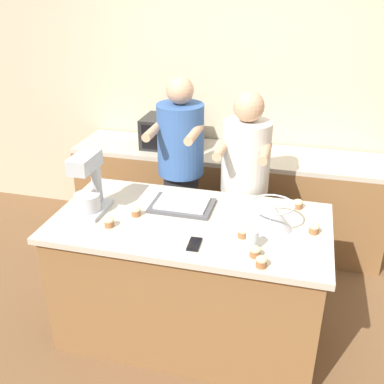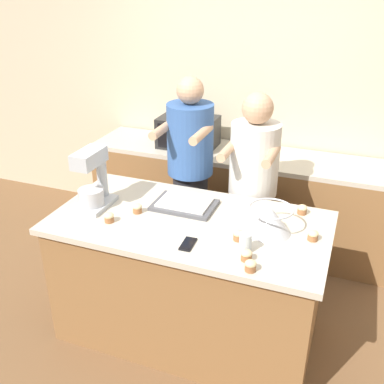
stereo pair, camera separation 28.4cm
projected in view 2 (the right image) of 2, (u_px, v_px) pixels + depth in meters
ground_plane at (190, 328)px, 3.28m from camera, size 16.00×16.00×0.00m
back_wall at (255, 93)px, 4.08m from camera, size 10.00×0.06×2.70m
island_counter at (190, 277)px, 3.08m from camera, size 1.77×0.93×0.91m
back_counter at (241, 198)px, 4.18m from camera, size 2.80×0.60×0.89m
person_left at (190, 179)px, 3.52m from camera, size 0.36×0.52×1.68m
person_right at (252, 194)px, 3.38m from camera, size 0.37×0.52×1.61m
stand_mixer at (93, 182)px, 2.98m from camera, size 0.20×0.30×0.41m
mixing_bowl at (270, 219)px, 2.71m from camera, size 0.27×0.27×0.17m
baking_tray at (184, 204)px, 3.04m from camera, size 0.42×0.29×0.04m
microwave_oven at (188, 132)px, 4.09m from camera, size 0.51×0.36×0.27m
cell_phone at (188, 244)px, 2.61m from camera, size 0.08×0.15×0.01m
drinking_glass at (245, 243)px, 2.53m from camera, size 0.07×0.07×0.12m
cupcake_0 at (238, 235)px, 2.65m from camera, size 0.06×0.06×0.06m
cupcake_1 at (313, 235)px, 2.65m from camera, size 0.06×0.06×0.06m
cupcake_2 at (251, 266)px, 2.37m from camera, size 0.06×0.06×0.06m
cupcake_3 at (246, 255)px, 2.46m from camera, size 0.06×0.06×0.06m
cupcake_4 at (137, 208)px, 2.96m from camera, size 0.06×0.06×0.06m
cupcake_5 at (109, 217)px, 2.85m from camera, size 0.06×0.06×0.06m
cupcake_6 at (302, 209)px, 2.94m from camera, size 0.06×0.06×0.06m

